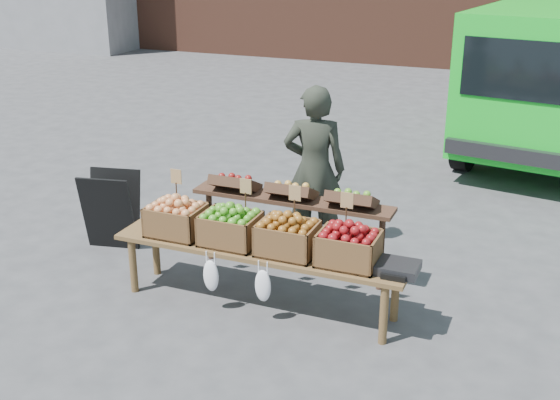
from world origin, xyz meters
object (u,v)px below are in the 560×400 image
at_px(vendor, 314,170).
at_px(crate_russet_pears, 230,229).
at_px(crate_golden_apples, 176,220).
at_px(crate_red_apples, 288,238).
at_px(weighing_scale, 398,268).
at_px(chalkboard_sign, 111,210).
at_px(crate_green_apples, 349,248).
at_px(display_bench, 259,277).
at_px(back_table, 292,225).

bearing_deg(vendor, crate_russet_pears, 62.49).
height_order(crate_golden_apples, crate_red_apples, same).
bearing_deg(weighing_scale, chalkboard_sign, 169.78).
height_order(crate_green_apples, weighing_scale, crate_green_apples).
bearing_deg(crate_russet_pears, display_bench, 0.00).
relative_size(display_bench, crate_red_apples, 5.40).
distance_m(vendor, crate_red_apples, 1.40).
bearing_deg(back_table, crate_russet_pears, -113.05).
distance_m(back_table, crate_red_apples, 0.78).
relative_size(vendor, back_table, 0.85).
distance_m(back_table, crate_golden_apples, 1.13).
distance_m(crate_red_apples, crate_green_apples, 0.55).
bearing_deg(crate_green_apples, crate_red_apples, 180.00).
distance_m(back_table, crate_green_apples, 1.09).
xyz_separation_m(crate_golden_apples, crate_green_apples, (1.65, 0.00, 0.00)).
bearing_deg(back_table, crate_green_apples, -42.22).
distance_m(crate_golden_apples, crate_russet_pears, 0.55).
xyz_separation_m(back_table, crate_golden_apples, (-0.86, -0.72, 0.19)).
xyz_separation_m(display_bench, crate_green_apples, (0.82, 0.00, 0.42)).
relative_size(crate_russet_pears, weighing_scale, 1.47).
bearing_deg(crate_russet_pears, chalkboard_sign, 161.10).
height_order(chalkboard_sign, back_table, back_table).
relative_size(chalkboard_sign, crate_green_apples, 1.70).
height_order(back_table, weighing_scale, back_table).
height_order(display_bench, weighing_scale, weighing_scale).
distance_m(vendor, chalkboard_sign, 2.20).
relative_size(vendor, weighing_scale, 5.22).
bearing_deg(crate_green_apples, crate_golden_apples, 180.00).
bearing_deg(crate_green_apples, vendor, 120.13).
height_order(crate_golden_apples, crate_green_apples, same).
xyz_separation_m(crate_golden_apples, crate_red_apples, (1.10, 0.00, 0.00)).
xyz_separation_m(crate_golden_apples, weighing_scale, (2.08, 0.00, -0.10)).
xyz_separation_m(crate_red_apples, weighing_scale, (0.97, 0.00, -0.10)).
relative_size(chalkboard_sign, crate_golden_apples, 1.70).
xyz_separation_m(chalkboard_sign, back_table, (2.00, 0.14, 0.09)).
distance_m(crate_russet_pears, crate_red_apples, 0.55).
bearing_deg(display_bench, weighing_scale, 0.00).
distance_m(vendor, crate_golden_apples, 1.62).
relative_size(chalkboard_sign, crate_russet_pears, 1.70).
distance_m(vendor, display_bench, 1.50).
bearing_deg(display_bench, vendor, 88.77).
bearing_deg(crate_golden_apples, crate_russet_pears, 0.00).
height_order(display_bench, crate_golden_apples, crate_golden_apples).
height_order(display_bench, crate_green_apples, crate_green_apples).
bearing_deg(chalkboard_sign, back_table, -7.67).
relative_size(vendor, crate_russet_pears, 3.55).
height_order(display_bench, crate_red_apples, crate_red_apples).
distance_m(chalkboard_sign, weighing_scale, 3.28).
bearing_deg(crate_red_apples, crate_green_apples, 0.00).
height_order(vendor, crate_red_apples, vendor).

